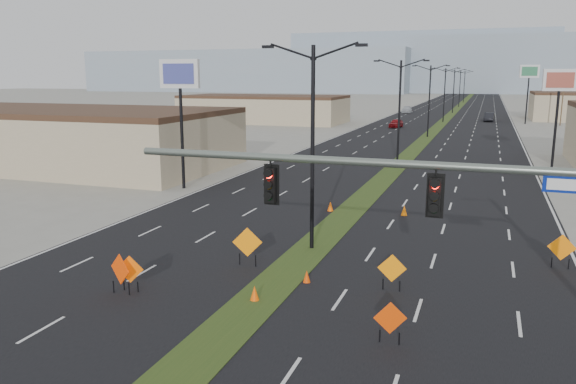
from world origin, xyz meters
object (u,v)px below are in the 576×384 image
(streetlight_3, at_px, (444,93))
(construction_sign_0, at_px, (130,271))
(streetlight_2, at_px, (429,99))
(car_far, at_px, (407,110))
(car_left, at_px, (396,123))
(streetlight_5, at_px, (460,87))
(cone_1, at_px, (307,277))
(construction_sign_2, at_px, (247,243))
(streetlight_0, at_px, (313,142))
(signal_mast, at_px, (504,216))
(construction_sign_4, at_px, (390,320))
(streetlight_1, at_px, (399,110))
(pole_sign_east_far, at_px, (529,75))
(pole_sign_west, at_px, (180,84))
(car_mid, at_px, (489,117))
(streetlight_6, at_px, (464,86))
(construction_sign_3, at_px, (392,270))
(construction_sign_5, at_px, (562,249))
(construction_sign_1, at_px, (120,271))
(cone_2, at_px, (404,211))
(pole_sign_east_near, at_px, (559,88))
(cone_0, at_px, (255,293))
(streetlight_4, at_px, (454,90))
(cone_3, at_px, (330,206))

(streetlight_3, distance_m, construction_sign_0, 92.20)
(streetlight_2, xyz_separation_m, car_far, (-10.21, 53.11, -4.67))
(car_left, bearing_deg, streetlight_5, 90.21)
(cone_1, bearing_deg, construction_sign_2, 160.77)
(streetlight_0, relative_size, car_far, 1.93)
(signal_mast, bearing_deg, construction_sign_4, 162.23)
(streetlight_1, xyz_separation_m, pole_sign_east_far, (14.42, 56.78, 3.23))
(pole_sign_west, distance_m, pole_sign_east_far, 78.50)
(cone_1, distance_m, pole_sign_west, 23.55)
(streetlight_0, bearing_deg, construction_sign_4, -58.90)
(pole_sign_east_far, bearing_deg, car_left, -159.43)
(car_mid, bearing_deg, streetlight_1, -94.13)
(streetlight_6, distance_m, car_left, 98.86)
(construction_sign_0, height_order, construction_sign_3, construction_sign_3)
(construction_sign_5, bearing_deg, pole_sign_east_far, 89.22)
(construction_sign_1, xyz_separation_m, construction_sign_5, (16.90, 9.20, -0.04))
(car_far, bearing_deg, cone_2, -84.71)
(car_far, xyz_separation_m, construction_sign_5, (21.71, -108.23, 0.20))
(construction_sign_4, distance_m, pole_sign_east_near, 42.33)
(car_mid, height_order, construction_sign_5, car_mid)
(streetlight_6, distance_m, cone_0, 175.27)
(car_mid, relative_size, construction_sign_3, 3.23)
(cone_2, bearing_deg, cone_0, -102.68)
(car_mid, distance_m, cone_0, 96.22)
(streetlight_2, height_order, construction_sign_1, streetlight_2)
(car_mid, bearing_deg, construction_sign_2, -92.75)
(streetlight_1, relative_size, cone_1, 18.76)
(streetlight_4, distance_m, car_left, 43.29)
(streetlight_1, height_order, pole_sign_west, streetlight_1)
(car_far, bearing_deg, construction_sign_1, -90.08)
(streetlight_4, bearing_deg, construction_sign_1, -92.57)
(signal_mast, relative_size, streetlight_3, 1.63)
(car_left, bearing_deg, cone_0, -79.64)
(streetlight_4, xyz_separation_m, pole_sign_east_far, (14.42, -27.22, 3.23))
(streetlight_4, bearing_deg, pole_sign_east_far, -62.09)
(signal_mast, bearing_deg, construction_sign_0, 171.47)
(construction_sign_1, bearing_deg, construction_sign_0, 87.51)
(construction_sign_5, bearing_deg, streetlight_1, 114.19)
(cone_3, bearing_deg, cone_2, 4.78)
(signal_mast, height_order, construction_sign_2, signal_mast)
(streetlight_0, distance_m, pole_sign_east_far, 86.06)
(pole_sign_east_far, bearing_deg, streetlight_5, 89.10)
(streetlight_6, height_order, construction_sign_1, streetlight_6)
(streetlight_1, xyz_separation_m, construction_sign_0, (-5.21, -35.94, -4.54))
(car_left, relative_size, cone_0, 6.90)
(cone_0, height_order, pole_sign_east_near, pole_sign_east_near)
(car_left, bearing_deg, cone_2, -75.15)
(signal_mast, distance_m, cone_1, 10.17)
(construction_sign_3, distance_m, construction_sign_4, 4.70)
(pole_sign_east_far, bearing_deg, cone_1, -113.93)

